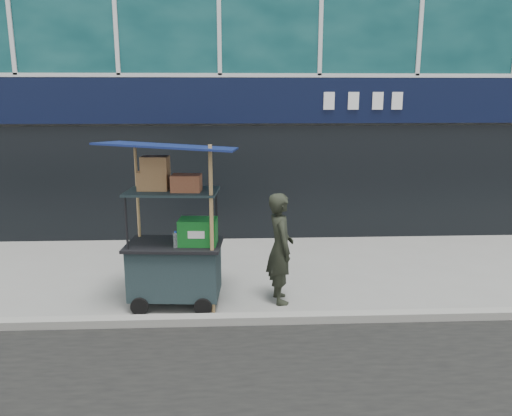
{
  "coord_description": "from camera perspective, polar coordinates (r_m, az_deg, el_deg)",
  "views": [
    {
      "loc": [
        0.24,
        -6.43,
        3.02
      ],
      "look_at": [
        0.6,
        1.2,
        1.28
      ],
      "focal_mm": 35.0,
      "sensor_mm": 36.0,
      "label": 1
    }
  ],
  "objects": [
    {
      "name": "vendor_man",
      "position": [
        7.35,
        2.79,
        -4.59
      ],
      "size": [
        0.47,
        0.65,
        1.65
      ],
      "primitive_type": "imported",
      "rotation": [
        0.0,
        0.0,
        1.71
      ],
      "color": "black",
      "rests_on": "ground"
    },
    {
      "name": "ground",
      "position": [
        7.11,
        -4.45,
        -12.37
      ],
      "size": [
        80.0,
        80.0,
        0.0
      ],
      "primitive_type": "plane",
      "color": "slate",
      "rests_on": "ground"
    },
    {
      "name": "vendor_cart",
      "position": [
        7.29,
        -9.17,
        -4.64
      ],
      "size": [
        1.88,
        1.4,
        2.43
      ],
      "rotation": [
        0.0,
        0.0,
        -0.07
      ],
      "color": "#18282A",
      "rests_on": "ground"
    },
    {
      "name": "curb",
      "position": [
        6.9,
        -4.5,
        -12.62
      ],
      "size": [
        80.0,
        0.18,
        0.12
      ],
      "primitive_type": "cube",
      "color": "gray",
      "rests_on": "ground"
    }
  ]
}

